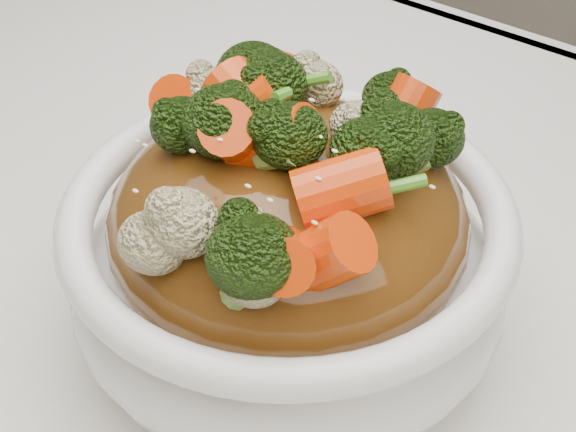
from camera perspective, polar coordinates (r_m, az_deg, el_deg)
The scene contains 7 objects.
bowl at distance 0.44m, azimuth 0.00°, elevation -3.26°, with size 0.22×0.22×0.09m, color white, non-canonical shape.
sauce_base at distance 0.42m, azimuth 0.00°, elevation -0.32°, with size 0.17×0.17×0.10m, color #532F0E.
carrots at distance 0.39m, azimuth 0.00°, elevation 6.86°, with size 0.17×0.17×0.05m, color #DB3C07, non-canonical shape.
broccoli at distance 0.39m, azimuth 0.00°, elevation 6.73°, with size 0.17×0.17×0.04m, color black, non-canonical shape.
cauliflower at distance 0.39m, azimuth 0.00°, elevation 6.48°, with size 0.17×0.17×0.04m, color #C8BB88, non-canonical shape.
scallions at distance 0.38m, azimuth 0.00°, elevation 6.98°, with size 0.13×0.13×0.02m, color #40871F, non-canonical shape.
sesame_seeds at distance 0.38m, azimuth -0.00°, elevation 6.98°, with size 0.16×0.16×0.01m, color beige, non-canonical shape.
Camera 1 is at (0.14, -0.22, 1.10)m, focal length 55.00 mm.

